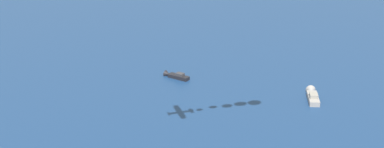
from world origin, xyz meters
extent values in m
cube|color=#9E9993|center=(-5.95, -53.36, 0.67)|extent=(6.32, 8.64, 1.34)
cone|color=#9E9993|center=(-3.53, -57.87, 0.67)|extent=(3.37, 3.15, 2.68)
cube|color=gray|center=(-6.25, -52.81, 1.84)|extent=(3.27, 3.59, 1.00)
cube|color=black|center=(33.60, -48.65, 0.52)|extent=(6.57, 2.44, 1.03)
cone|color=black|center=(37.54, -48.88, 0.52)|extent=(1.77, 2.16, 2.07)
cube|color=#38383D|center=(33.11, -48.62, 1.42)|extent=(2.35, 1.78, 0.78)
camera|label=1|loc=(-66.76, 111.67, 75.04)|focal=65.75mm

